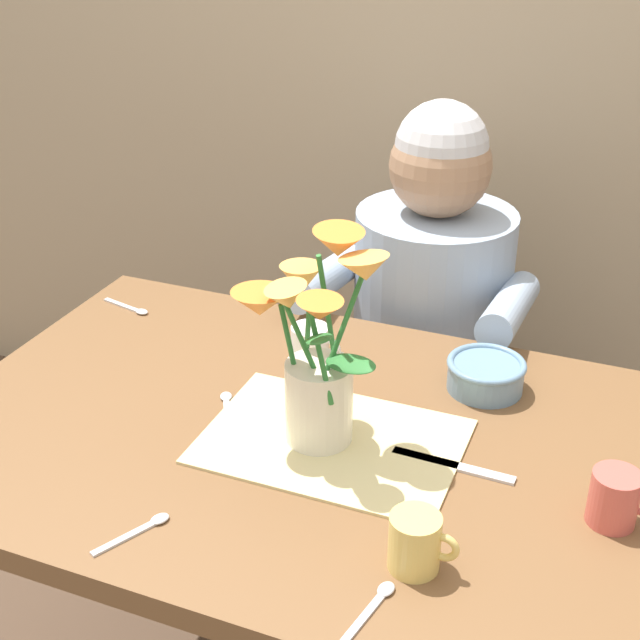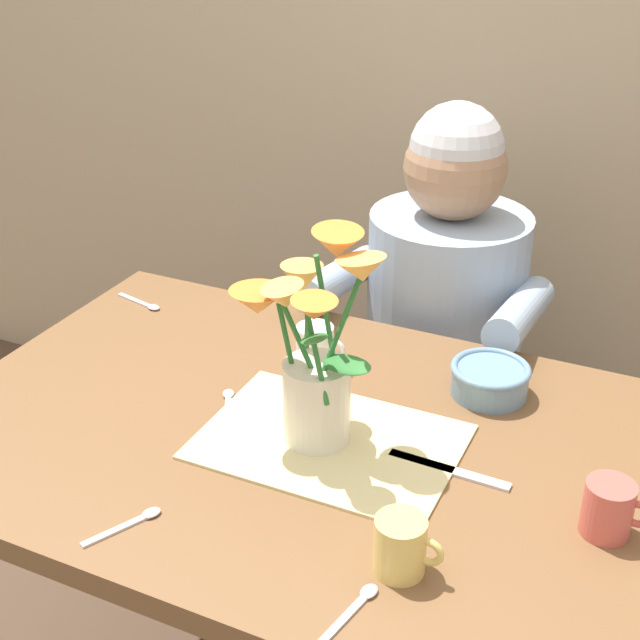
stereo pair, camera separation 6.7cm
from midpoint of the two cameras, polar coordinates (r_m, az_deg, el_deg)
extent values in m
cube|color=tan|center=(2.19, 9.25, 19.36)|extent=(4.00, 0.10, 2.50)
cube|color=brown|center=(1.44, -2.46, -7.88)|extent=(1.20, 0.80, 0.04)
cylinder|color=brown|center=(2.12, -11.95, -7.69)|extent=(0.06, 0.06, 0.70)
cylinder|color=brown|center=(1.85, 18.48, -14.78)|extent=(0.06, 0.06, 0.70)
cylinder|color=#4C4C56|center=(2.21, 5.57, -10.36)|extent=(0.30, 0.30, 0.40)
cylinder|color=#99ADC6|center=(1.96, 6.17, 0.04)|extent=(0.34, 0.34, 0.50)
sphere|color=#A37A5B|center=(1.83, 6.73, 9.80)|extent=(0.21, 0.21, 0.21)
sphere|color=silver|center=(1.81, 6.80, 11.00)|extent=(0.19, 0.19, 0.19)
cylinder|color=#99ADC6|center=(1.84, -0.56, 2.77)|extent=(0.07, 0.33, 0.12)
cylinder|color=#99ADC6|center=(1.74, 11.06, 0.74)|extent=(0.07, 0.33, 0.12)
cube|color=beige|center=(1.40, -0.59, -7.86)|extent=(0.40, 0.28, 0.00)
cylinder|color=silver|center=(1.37, -1.47, -5.39)|extent=(0.11, 0.11, 0.14)
cylinder|color=#2D7533|center=(1.30, -0.08, -0.69)|extent=(0.06, 0.07, 0.20)
cone|color=#EFA84C|center=(1.25, 1.43, 3.35)|extent=(0.10, 0.09, 0.05)
sphere|color=#E5D14C|center=(1.24, 1.43, 3.56)|extent=(0.02, 0.02, 0.02)
cylinder|color=#2D7533|center=(1.32, -0.91, 0.13)|extent=(0.02, 0.05, 0.22)
cone|color=orange|center=(1.28, -0.31, 4.92)|extent=(0.11, 0.11, 0.05)
sphere|color=#E5D14C|center=(1.28, -0.31, 5.13)|extent=(0.02, 0.02, 0.02)
cylinder|color=#2D7533|center=(1.35, -2.06, -0.89)|extent=(0.03, 0.04, 0.14)
cone|color=#EFA84C|center=(1.36, -2.63, 2.61)|extent=(0.09, 0.09, 0.05)
sphere|color=#E5D14C|center=(1.36, -2.64, 2.80)|extent=(0.02, 0.02, 0.02)
cylinder|color=#2D7533|center=(1.32, -3.40, -1.74)|extent=(0.03, 0.01, 0.14)
cone|color=orange|center=(1.30, -5.40, 1.05)|extent=(0.09, 0.09, 0.04)
sphere|color=#E5D14C|center=(1.29, -5.41, 1.25)|extent=(0.02, 0.02, 0.02)
cylinder|color=#2D7533|center=(1.30, -2.55, -1.61)|extent=(0.06, 0.04, 0.16)
cone|color=#EFA84C|center=(1.26, -3.69, 1.42)|extent=(0.09, 0.09, 0.05)
sphere|color=#E5D14C|center=(1.25, -3.70, 1.62)|extent=(0.02, 0.02, 0.02)
cylinder|color=#2D7533|center=(1.28, -1.54, -2.05)|extent=(0.05, 0.02, 0.17)
cone|color=orange|center=(1.20, -1.61, 0.61)|extent=(0.09, 0.09, 0.03)
sphere|color=#E5D14C|center=(1.20, -1.62, 0.83)|extent=(0.02, 0.02, 0.02)
ellipsoid|color=#2D7533|center=(1.24, -1.60, -1.25)|extent=(0.07, 0.10, 0.05)
ellipsoid|color=#2D7533|center=(1.29, 0.49, -2.87)|extent=(0.10, 0.07, 0.03)
cylinder|color=#6689A8|center=(1.54, 9.41, -3.63)|extent=(0.13, 0.13, 0.05)
torus|color=#6689A8|center=(1.53, 9.48, -2.83)|extent=(0.14, 0.14, 0.01)
cube|color=silver|center=(1.36, 7.16, -9.32)|extent=(0.19, 0.02, 0.00)
cylinder|color=silver|center=(1.58, -1.87, -1.77)|extent=(0.07, 0.07, 0.08)
torus|color=silver|center=(1.56, -0.59, -1.90)|extent=(0.04, 0.01, 0.04)
cylinder|color=#E5C666|center=(1.17, 4.44, -14.13)|extent=(0.07, 0.07, 0.08)
torus|color=#E5C666|center=(1.16, 6.29, -14.42)|extent=(0.04, 0.01, 0.04)
cylinder|color=#CC564C|center=(1.28, 17.00, -10.97)|extent=(0.07, 0.07, 0.08)
cube|color=silver|center=(1.47, -7.33, -6.15)|extent=(0.06, 0.09, 0.00)
ellipsoid|color=silver|center=(1.52, -7.35, -4.93)|extent=(0.03, 0.03, 0.01)
cube|color=silver|center=(1.26, -14.01, -13.51)|extent=(0.05, 0.09, 0.00)
ellipsoid|color=silver|center=(1.28, -11.82, -12.48)|extent=(0.03, 0.03, 0.01)
cube|color=silver|center=(1.12, 1.02, -18.72)|extent=(0.03, 0.10, 0.00)
ellipsoid|color=silver|center=(1.16, 2.56, -16.99)|extent=(0.03, 0.03, 0.01)
cube|color=silver|center=(1.86, -13.63, 0.91)|extent=(0.10, 0.03, 0.00)
ellipsoid|color=silver|center=(1.82, -12.47, 0.52)|extent=(0.03, 0.03, 0.01)
camera|label=1|loc=(0.03, -91.40, -0.74)|focal=49.58mm
camera|label=2|loc=(0.03, 88.60, 0.74)|focal=49.58mm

